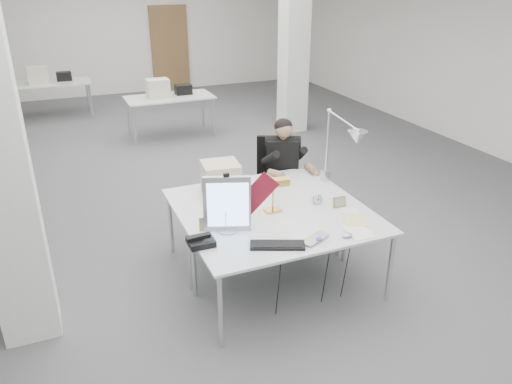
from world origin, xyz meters
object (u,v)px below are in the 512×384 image
bankers_lamp (273,197)px  monitor (227,204)px  seated_person (283,155)px  laptop (319,241)px  office_chair (281,184)px  desk_phone (201,242)px  beige_monitor (221,179)px  desk_main (293,231)px  architect_lamp (340,146)px

bankers_lamp → monitor: bearing=-151.3°
seated_person → laptop: 1.83m
office_chair → desk_phone: bearing=-111.7°
beige_monitor → laptop: bearing=-64.2°
office_chair → monitor: size_ratio=1.91×
bankers_lamp → beige_monitor: bearing=129.0°
bankers_lamp → office_chair: bearing=69.2°
desk_main → desk_phone: (-0.85, 0.06, 0.04)m
beige_monitor → desk_main: bearing=-64.7°
seated_person → monitor: bearing=-109.5°
seated_person → beige_monitor: (-0.95, -0.48, 0.03)m
bankers_lamp → desk_phone: bankers_lamp is taller
desk_phone → bankers_lamp: bearing=23.1°
monitor → architect_lamp: bearing=36.5°
office_chair → architect_lamp: architect_lamp is taller
office_chair → desk_phone: 2.08m
seated_person → bankers_lamp: size_ratio=2.70×
monitor → beige_monitor: bearing=95.0°
seated_person → beige_monitor: size_ratio=2.20×
desk_main → architect_lamp: (0.85, 0.64, 0.50)m
architect_lamp → seated_person: bearing=81.3°
laptop → bankers_lamp: size_ratio=0.96×
seated_person → desk_phone: (-1.46, -1.41, -0.12)m
desk_phone → architect_lamp: architect_lamp is taller
laptop → beige_monitor: bearing=84.8°
laptop → beige_monitor: beige_monitor is taller
bankers_lamp → desk_phone: bearing=-148.6°
architect_lamp → desk_main: bearing=-168.2°
desk_phone → architect_lamp: bearing=18.8°
laptop → beige_monitor: 1.37m
architect_lamp → desk_phone: bearing=173.6°
monitor → bankers_lamp: (0.54, 0.20, -0.11)m
seated_person → beige_monitor: seated_person is taller
desk_phone → monitor: bearing=27.7°
office_chair → seated_person: 0.40m
desk_phone → architect_lamp: 1.85m
monitor → laptop: monitor is taller
seated_person → desk_main: bearing=-89.2°
office_chair → laptop: (-0.49, -1.81, 0.26)m
architect_lamp → monitor: bearing=171.6°
laptop → office_chair: bearing=49.9°
monitor → laptop: (0.66, -0.51, -0.25)m
desk_phone → seated_person: bearing=44.2°
office_chair → architect_lamp: (0.24, -0.88, 0.74)m
desk_main → desk_phone: 0.85m
monitor → desk_phone: monitor is taller
office_chair → beige_monitor: (-0.95, -0.53, 0.43)m
laptop → desk_phone: 1.02m
monitor → beige_monitor: size_ratio=1.42×
laptop → seated_person: bearing=49.5°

